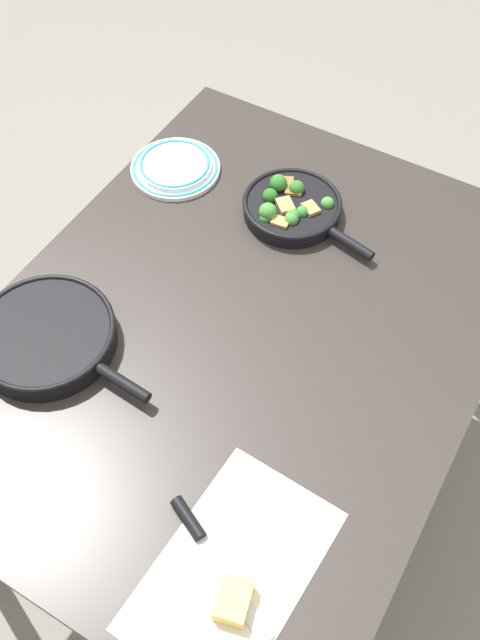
# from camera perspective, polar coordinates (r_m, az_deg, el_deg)

# --- Properties ---
(ground_plane) EXTENTS (14.00, 14.00, 0.00)m
(ground_plane) POSITION_cam_1_polar(r_m,az_deg,el_deg) (2.20, -0.00, -12.11)
(ground_plane) COLOR slate
(dining_table_red) EXTENTS (1.34, 1.01, 0.77)m
(dining_table_red) POSITION_cam_1_polar(r_m,az_deg,el_deg) (1.59, -0.00, -1.98)
(dining_table_red) COLOR #2D2826
(dining_table_red) RESTS_ON ground_plane
(skillet_broccoli) EXTENTS (0.24, 0.35, 0.07)m
(skillet_broccoli) POSITION_cam_1_polar(r_m,az_deg,el_deg) (1.73, 4.20, 9.01)
(skillet_broccoli) COLOR black
(skillet_broccoli) RESTS_ON dining_table_red
(skillet_eggs) EXTENTS (0.30, 0.42, 0.05)m
(skillet_eggs) POSITION_cam_1_polar(r_m,az_deg,el_deg) (1.54, -15.22, -1.26)
(skillet_eggs) COLOR black
(skillet_eggs) RESTS_ON dining_table_red
(parchment_sheet) EXTENTS (0.40, 0.26, 0.00)m
(parchment_sheet) POSITION_cam_1_polar(r_m,az_deg,el_deg) (1.30, -0.57, -19.34)
(parchment_sheet) COLOR beige
(parchment_sheet) RESTS_ON dining_table_red
(grater_knife) EXTENTS (0.14, 0.27, 0.02)m
(grater_knife) POSITION_cam_1_polar(r_m,az_deg,el_deg) (1.30, -2.71, -17.63)
(grater_knife) COLOR silver
(grater_knife) RESTS_ON dining_table_red
(cheese_block) EXTENTS (0.08, 0.07, 0.04)m
(cheese_block) POSITION_cam_1_polar(r_m,az_deg,el_deg) (1.27, -0.53, -21.55)
(cheese_block) COLOR #E0C15B
(cheese_block) RESTS_ON dining_table_red
(dinner_plate_stack) EXTENTS (0.23, 0.23, 0.03)m
(dinner_plate_stack) POSITION_cam_1_polar(r_m,az_deg,el_deg) (1.85, -5.20, 12.12)
(dinner_plate_stack) COLOR silver
(dinner_plate_stack) RESTS_ON dining_table_red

